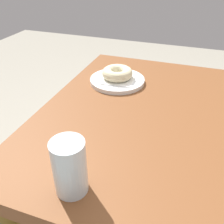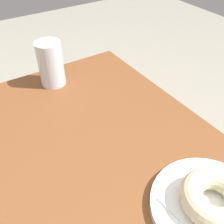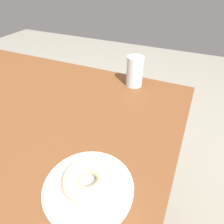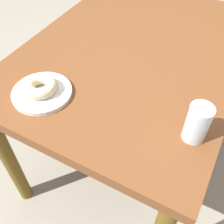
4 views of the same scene
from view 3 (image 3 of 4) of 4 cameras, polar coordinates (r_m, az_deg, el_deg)
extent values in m
plane|color=gray|center=(1.33, -17.17, -25.88)|extent=(6.00, 6.00, 0.00)
cube|color=brown|center=(0.79, -26.32, -0.41)|extent=(1.14, 0.84, 0.04)
cylinder|color=brown|center=(1.08, 14.40, -12.46)|extent=(0.06, 0.06, 0.69)
cylinder|color=brown|center=(1.52, -26.43, 0.71)|extent=(0.06, 0.06, 0.69)
cylinder|color=white|center=(0.48, -6.67, -20.70)|extent=(0.20, 0.20, 0.02)
cube|color=white|center=(0.47, -6.75, -20.11)|extent=(0.14, 0.14, 0.00)
torus|color=beige|center=(0.45, -6.94, -18.70)|extent=(0.11, 0.11, 0.04)
cylinder|color=silver|center=(0.82, 6.51, 11.42)|extent=(0.07, 0.07, 0.12)
camera|label=1|loc=(1.09, 2.58, 36.91)|focal=40.03mm
camera|label=2|loc=(0.43, -56.85, 21.89)|focal=41.59mm
camera|label=4|loc=(0.82, 63.25, 37.48)|focal=43.27mm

